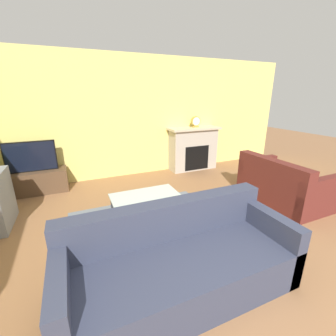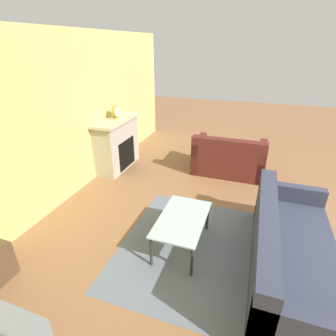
# 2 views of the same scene
# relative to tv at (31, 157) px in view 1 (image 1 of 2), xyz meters

# --- Properties ---
(wall_back) EXTENTS (8.96, 0.06, 2.70)m
(wall_back) POSITION_rel_tv_xyz_m (1.80, 0.33, 0.61)
(wall_back) COLOR #EADB72
(wall_back) RESTS_ON ground_plane
(area_rug) EXTENTS (2.19, 1.78, 0.00)m
(area_rug) POSITION_rel_tv_xyz_m (1.63, -2.03, -0.74)
(area_rug) COLOR slate
(area_rug) RESTS_ON ground_plane
(fireplace) EXTENTS (1.31, 0.48, 1.08)m
(fireplace) POSITION_rel_tv_xyz_m (3.57, 0.09, -0.17)
(fireplace) COLOR #B2A899
(fireplace) RESTS_ON ground_plane
(tv_stand) EXTENTS (1.15, 0.44, 0.45)m
(tv_stand) POSITION_rel_tv_xyz_m (-0.00, 0.00, -0.51)
(tv_stand) COLOR brown
(tv_stand) RESTS_ON ground_plane
(tv) EXTENTS (0.88, 0.06, 0.58)m
(tv) POSITION_rel_tv_xyz_m (0.00, 0.00, 0.00)
(tv) COLOR black
(tv) RESTS_ON tv_stand
(couch_sectional) EXTENTS (2.21, 0.88, 0.82)m
(couch_sectional) POSITION_rel_tv_xyz_m (1.55, -3.21, -0.45)
(couch_sectional) COLOR #33384C
(couch_sectional) RESTS_ON ground_plane
(couch_loveseat) EXTENTS (0.88, 1.43, 0.82)m
(couch_loveseat) POSITION_rel_tv_xyz_m (4.08, -2.21, -0.45)
(couch_loveseat) COLOR #5B231E
(couch_loveseat) RESTS_ON ground_plane
(coffee_table) EXTENTS (0.99, 0.58, 0.44)m
(coffee_table) POSITION_rel_tv_xyz_m (1.63, -1.92, -0.34)
(coffee_table) COLOR #333338
(coffee_table) RESTS_ON ground_plane
(mantel_clock) EXTENTS (0.24, 0.07, 0.27)m
(mantel_clock) POSITION_rel_tv_xyz_m (3.62, 0.09, 0.48)
(mantel_clock) COLOR #B79338
(mantel_clock) RESTS_ON fireplace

